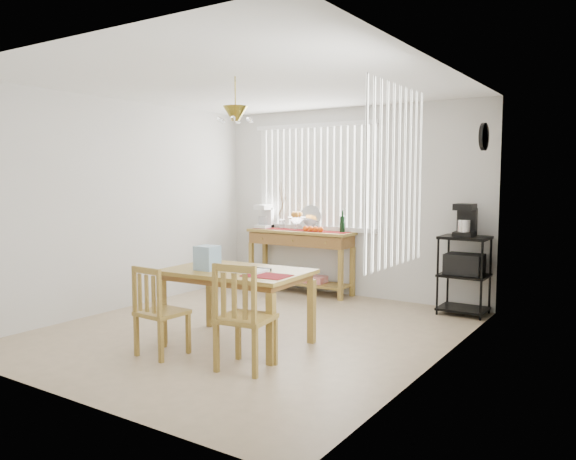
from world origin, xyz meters
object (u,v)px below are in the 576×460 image
Objects in this scene: wire_cart at (464,267)px; chair_right at (244,318)px; chair_left at (159,312)px; dining_table at (237,278)px; cart_items at (466,221)px; sideboard at (301,246)px.

wire_cart reaches higher than chair_right.
dining_table is at bearing 62.88° from chair_left.
chair_right reaches higher than dining_table.
dining_table is at bearing -122.06° from wire_cart.
sideboard is at bearing 179.77° from cart_items.
wire_cart is at bearing 71.74° from chair_right.
cart_items reaches higher than dining_table.
chair_right is at bearing -108.26° from wire_cart.
sideboard is 3.32m from chair_right.
dining_table is 0.81m from chair_right.
wire_cart is 3.18m from chair_right.
dining_table is 0.82m from chair_left.
chair_right is (-1.00, -3.03, -0.67)m from cart_items.
dining_table is at bearing -121.95° from cart_items.
sideboard is 4.08× the size of cart_items.
chair_right reaches higher than sideboard.
chair_right is (0.53, -0.58, -0.20)m from dining_table.
sideboard is at bearing 107.85° from dining_table.
sideboard is 1.68× the size of wire_cart.
dining_table is 1.53× the size of chair_right.
sideboard is at bearing 113.54° from chair_right.
cart_items is at bearing 90.00° from wire_cart.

